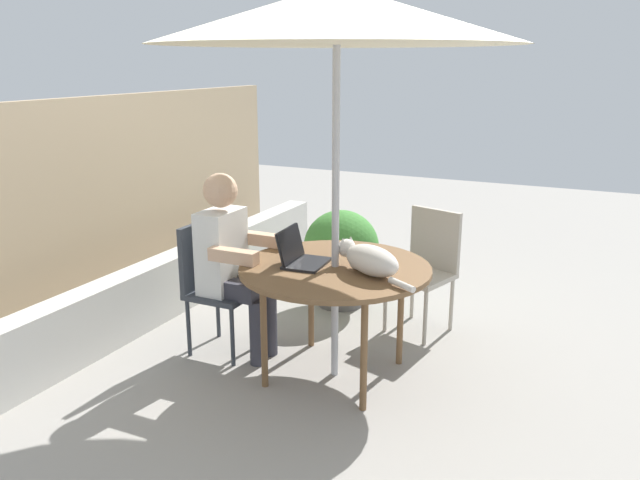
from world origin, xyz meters
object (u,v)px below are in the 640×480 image
Objects in this scene: person_seated at (231,256)px; cat at (369,260)px; patio_umbrella at (337,15)px; potted_plant_near_fence at (341,253)px; laptop at (298,254)px; patio_table at (335,274)px; chair_empty at (427,261)px; chair_occupied at (212,277)px.

person_seated reaches higher than cat.
patio_umbrella reaches higher than potted_plant_near_fence.
patio_umbrella reaches higher than laptop.
laptop is (-0.05, -0.51, 0.09)m from person_seated.
potted_plant_near_fence is at bearing 21.69° from patio_umbrella.
laptop is at bearing -169.06° from potted_plant_near_fence.
patio_table is at bearing 0.00° from patio_umbrella.
chair_empty reaches higher than patio_table.
chair_occupied is 1.16m from cat.
person_seated reaches higher than laptop.
patio_umbrella is 2.62× the size of chair_empty.
person_seated is at bearing 165.65° from potted_plant_near_fence.
potted_plant_near_fence is (0.17, 0.74, -0.08)m from chair_empty.
cat is (-0.04, -1.12, 0.29)m from chair_occupied.
chair_occupied is at bearing 87.86° from cat.
laptop is 0.45m from cat.
laptop is at bearing 102.78° from patio_table.
person_seated reaches higher than potted_plant_near_fence.
patio_umbrella is at bearing 79.63° from cat.
laptop is at bearing 91.03° from cat.
chair_occupied and chair_empty have the same top height.
person_seated is 0.97m from cat.
cat is 0.75× the size of potted_plant_near_fence.
chair_occupied is (0.00, 0.89, -0.15)m from patio_table.
patio_table is 0.74m from person_seated.
person_seated is 1.19m from potted_plant_near_fence.
patio_table is 1.99× the size of cat.
chair_empty is (0.96, -0.30, -0.15)m from patio_table.
cat is at bearing 176.22° from chair_empty.
laptop is 1.25m from potted_plant_near_fence.
chair_empty is 1.14× the size of potted_plant_near_fence.
cat is (-0.04, -0.23, -1.33)m from patio_umbrella.
person_seated is at bearing 90.00° from patio_table.
chair_empty is at bearing -47.09° from person_seated.
laptop reaches higher than chair_empty.
chair_occupied is 0.72× the size of person_seated.
chair_occupied is at bearing 90.00° from person_seated.
patio_table is 0.95× the size of person_seated.
patio_table is 0.27m from cat.
potted_plant_near_fence is at bearing 21.69° from patio_table.
chair_empty is 1.16m from laptop.
patio_umbrella reaches higher than patio_table.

